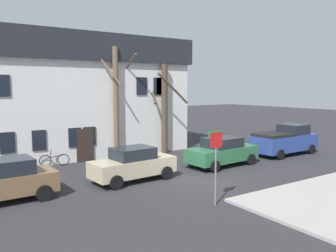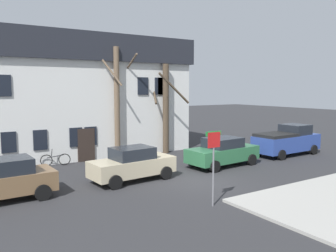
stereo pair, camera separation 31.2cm
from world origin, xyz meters
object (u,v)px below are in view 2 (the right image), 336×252
(building_main, at_px, (68,95))
(street_sign_pole, at_px, (214,154))
(tree_bare_near, at_px, (117,99))
(pickup_truck_blue, at_px, (287,141))
(tree_bare_mid, at_px, (165,105))
(bicycle_leaning, at_px, (55,160))
(car_green_sedan, at_px, (223,152))
(car_beige_sedan, at_px, (132,164))

(building_main, relative_size, street_sign_pole, 5.41)
(tree_bare_near, xyz_separation_m, pickup_truck_blue, (10.48, -5.25, -2.95))
(tree_bare_mid, distance_m, bicycle_leaning, 8.41)
(building_main, height_order, tree_bare_mid, building_main)
(tree_bare_mid, distance_m, pickup_truck_blue, 8.90)
(tree_bare_mid, distance_m, car_green_sedan, 6.08)
(bicycle_leaning, bearing_deg, tree_bare_near, -0.20)
(tree_bare_mid, height_order, street_sign_pole, tree_bare_mid)
(car_beige_sedan, relative_size, pickup_truck_blue, 0.86)
(pickup_truck_blue, relative_size, bicycle_leaning, 3.04)
(tree_bare_near, distance_m, street_sign_pole, 10.85)
(tree_bare_near, distance_m, car_beige_sedan, 6.54)
(car_green_sedan, bearing_deg, building_main, 121.16)
(car_beige_sedan, relative_size, bicycle_leaning, 2.61)
(car_beige_sedan, bearing_deg, car_green_sedan, 0.38)
(car_beige_sedan, relative_size, car_green_sedan, 0.95)
(building_main, relative_size, car_beige_sedan, 3.65)
(building_main, height_order, car_green_sedan, building_main)
(street_sign_pole, bearing_deg, car_beige_sedan, 100.31)
(street_sign_pole, height_order, bicycle_leaning, street_sign_pole)
(tree_bare_near, xyz_separation_m, car_green_sedan, (4.37, -5.46, -3.10))
(car_green_sedan, bearing_deg, tree_bare_near, 128.67)
(car_green_sedan, relative_size, street_sign_pole, 1.56)
(car_beige_sedan, bearing_deg, street_sign_pole, -79.69)
(pickup_truck_blue, bearing_deg, building_main, 140.87)
(tree_bare_near, height_order, street_sign_pole, tree_bare_near)
(car_beige_sedan, xyz_separation_m, bicycle_leaning, (-2.39, 5.51, -0.48))
(tree_bare_mid, bearing_deg, car_beige_sedan, -134.68)
(bicycle_leaning, bearing_deg, car_green_sedan, -32.91)
(pickup_truck_blue, height_order, bicycle_leaning, pickup_truck_blue)
(building_main, bearing_deg, tree_bare_mid, -40.73)
(tree_bare_near, relative_size, pickup_truck_blue, 1.61)
(building_main, distance_m, car_green_sedan, 12.35)
(tree_bare_near, bearing_deg, building_main, 110.76)
(tree_bare_mid, height_order, car_green_sedan, tree_bare_mid)
(building_main, xyz_separation_m, street_sign_pole, (1.03, -15.39, -2.07))
(tree_bare_mid, bearing_deg, car_green_sedan, -83.22)
(tree_bare_mid, relative_size, car_green_sedan, 1.48)
(tree_bare_near, height_order, car_green_sedan, tree_bare_near)
(street_sign_pole, bearing_deg, bicycle_leaning, 107.31)
(building_main, bearing_deg, car_beige_sedan, -89.47)
(building_main, distance_m, tree_bare_mid, 7.30)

